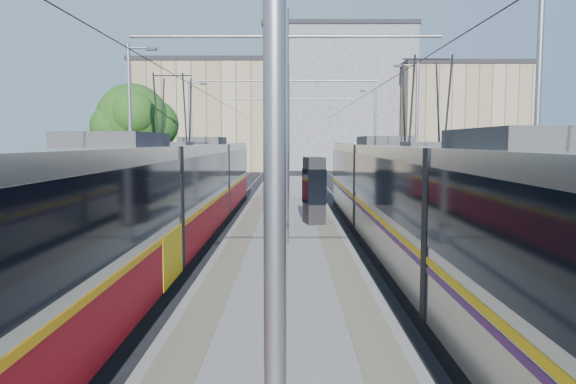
{
  "coord_description": "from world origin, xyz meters",
  "views": [
    {
      "loc": [
        0.13,
        -8.85,
        3.4
      ],
      "look_at": [
        0.06,
        11.23,
        1.6
      ],
      "focal_mm": 35.0,
      "sensor_mm": 36.0,
      "label": 1
    }
  ],
  "objects": [
    {
      "name": "shelter",
      "position": [
        1.04,
        12.37,
        1.62
      ],
      "size": [
        0.9,
        1.25,
        2.52
      ],
      "rotation": [
        0.0,
        0.0,
        0.19
      ],
      "color": "black",
      "rests_on": "platform"
    },
    {
      "name": "building_centre",
      "position": [
        6.0,
        64.0,
        8.72
      ],
      "size": [
        18.36,
        14.28,
        17.41
      ],
      "color": "gray",
      "rests_on": "ground"
    },
    {
      "name": "street_lamps",
      "position": [
        -0.0,
        21.0,
        4.18
      ],
      "size": [
        15.18,
        38.22,
        8.0
      ],
      "color": "gray",
      "rests_on": "ground"
    },
    {
      "name": "platform",
      "position": [
        0.0,
        17.0,
        0.15
      ],
      "size": [
        4.0,
        50.0,
        0.3
      ],
      "primitive_type": "cube",
      "color": "gray",
      "rests_on": "ground"
    },
    {
      "name": "tactile_strip_right",
      "position": [
        1.45,
        17.0,
        0.3
      ],
      "size": [
        0.7,
        50.0,
        0.01
      ],
      "primitive_type": "cube",
      "color": "gray",
      "rests_on": "platform"
    },
    {
      "name": "ground",
      "position": [
        0.0,
        0.0,
        0.0
      ],
      "size": [
        160.0,
        160.0,
        0.0
      ],
      "primitive_type": "plane",
      "color": "black",
      "rests_on": "ground"
    },
    {
      "name": "building_left",
      "position": [
        -10.0,
        60.0,
        6.44
      ],
      "size": [
        16.32,
        12.24,
        12.87
      ],
      "color": "tan",
      "rests_on": "ground"
    },
    {
      "name": "tree",
      "position": [
        -8.92,
        24.72,
        4.62
      ],
      "size": [
        4.7,
        4.35,
        6.83
      ],
      "color": "#382314",
      "rests_on": "ground"
    },
    {
      "name": "tram_left",
      "position": [
        -3.6,
        9.24,
        1.71
      ],
      "size": [
        2.43,
        30.32,
        5.5
      ],
      "color": "black",
      "rests_on": "ground"
    },
    {
      "name": "rails",
      "position": [
        0.0,
        17.0,
        0.02
      ],
      "size": [
        8.71,
        70.0,
        0.03
      ],
      "color": "gray",
      "rests_on": "ground"
    },
    {
      "name": "tram_right",
      "position": [
        3.6,
        5.66,
        1.86
      ],
      "size": [
        2.43,
        31.18,
        5.5
      ],
      "color": "black",
      "rests_on": "ground"
    },
    {
      "name": "tactile_strip_left",
      "position": [
        -1.45,
        17.0,
        0.3
      ],
      "size": [
        0.7,
        50.0,
        0.01
      ],
      "primitive_type": "cube",
      "color": "gray",
      "rests_on": "platform"
    },
    {
      "name": "catenary",
      "position": [
        0.0,
        14.15,
        4.52
      ],
      "size": [
        9.2,
        70.0,
        7.0
      ],
      "color": "gray",
      "rests_on": "platform"
    },
    {
      "name": "building_right",
      "position": [
        20.0,
        58.0,
        6.19
      ],
      "size": [
        14.28,
        10.2,
        12.36
      ],
      "color": "tan",
      "rests_on": "ground"
    }
  ]
}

